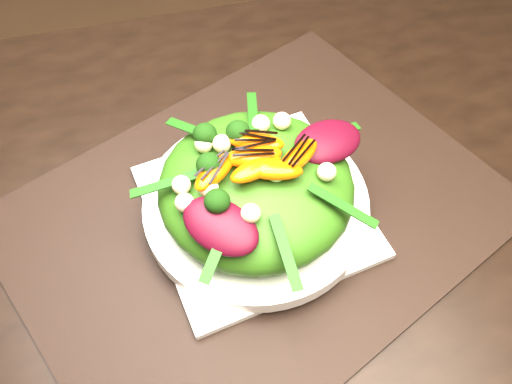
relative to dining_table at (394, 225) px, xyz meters
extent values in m
cube|color=black|center=(0.00, 0.00, 0.00)|extent=(1.60, 0.90, 0.75)
cube|color=black|center=(-0.16, 0.04, 0.02)|extent=(0.68, 0.61, 0.00)
cube|color=white|center=(-0.16, 0.04, 0.03)|extent=(0.27, 0.27, 0.01)
cylinder|color=white|center=(-0.16, 0.04, 0.04)|extent=(0.29, 0.29, 0.02)
ellipsoid|color=#326212|center=(-0.16, 0.04, 0.08)|extent=(0.25, 0.25, 0.07)
ellipsoid|color=#3E0613|center=(-0.08, 0.06, 0.11)|extent=(0.09, 0.07, 0.02)
ellipsoid|color=#F75304|center=(-0.18, 0.07, 0.12)|extent=(0.06, 0.02, 0.02)
sphere|color=black|center=(-0.21, 0.08, 0.13)|extent=(0.04, 0.04, 0.04)
sphere|color=beige|center=(-0.12, -0.01, 0.12)|extent=(0.03, 0.03, 0.02)
cube|color=black|center=(-0.18, 0.07, 0.13)|extent=(0.05, 0.00, 0.00)
camera|label=1|loc=(-0.25, -0.30, 0.57)|focal=38.00mm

